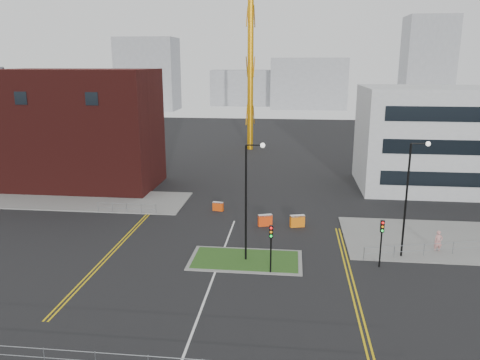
# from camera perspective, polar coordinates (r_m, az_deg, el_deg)

# --- Properties ---
(ground) EXTENTS (200.00, 200.00, 0.00)m
(ground) POSITION_cam_1_polar(r_m,az_deg,el_deg) (29.65, -4.92, -15.84)
(ground) COLOR black
(ground) RESTS_ON ground
(pavement_left) EXTENTS (28.00, 8.00, 0.12)m
(pavement_left) POSITION_cam_1_polar(r_m,az_deg,el_deg) (55.49, -20.97, -2.17)
(pavement_left) COLOR slate
(pavement_left) RESTS_ON ground
(island_kerb) EXTENTS (8.60, 4.60, 0.08)m
(island_kerb) POSITION_cam_1_polar(r_m,az_deg,el_deg) (36.43, 0.70, -9.73)
(island_kerb) COLOR slate
(island_kerb) RESTS_ON ground
(grass_island) EXTENTS (8.00, 4.00, 0.12)m
(grass_island) POSITION_cam_1_polar(r_m,az_deg,el_deg) (36.42, 0.70, -9.70)
(grass_island) COLOR #224316
(grass_island) RESTS_ON ground
(brick_building) EXTENTS (24.20, 10.07, 14.24)m
(brick_building) POSITION_cam_1_polar(r_m,az_deg,el_deg) (60.71, -21.49, 5.70)
(brick_building) COLOR #401210
(brick_building) RESTS_ON ground
(office_block) EXTENTS (25.00, 12.20, 12.00)m
(office_block) POSITION_cam_1_polar(r_m,az_deg,el_deg) (61.37, 26.18, 4.51)
(office_block) COLOR #B2B5B7
(office_block) RESTS_ON ground
(streetlamp_island) EXTENTS (1.46, 0.36, 9.18)m
(streetlamp_island) POSITION_cam_1_polar(r_m,az_deg,el_deg) (34.57, 1.09, -1.58)
(streetlamp_island) COLOR black
(streetlamp_island) RESTS_ON ground
(streetlamp_right_near) EXTENTS (1.46, 0.36, 9.18)m
(streetlamp_right_near) POSITION_cam_1_polar(r_m,az_deg,el_deg) (37.44, 20.01, -1.22)
(streetlamp_right_near) COLOR black
(streetlamp_right_near) RESTS_ON ground
(traffic_light_island) EXTENTS (0.28, 0.33, 3.65)m
(traffic_light_island) POSITION_cam_1_polar(r_m,az_deg,el_deg) (33.46, 3.80, -7.31)
(traffic_light_island) COLOR black
(traffic_light_island) RESTS_ON ground
(traffic_light_right) EXTENTS (0.28, 0.33, 3.65)m
(traffic_light_right) POSITION_cam_1_polar(r_m,az_deg,el_deg) (35.93, 16.89, -6.37)
(traffic_light_right) COLOR black
(traffic_light_right) RESTS_ON ground
(railing_left) EXTENTS (6.05, 0.05, 1.10)m
(railing_left) POSITION_cam_1_polar(r_m,az_deg,el_deg) (48.21, -13.64, -3.17)
(railing_left) COLOR gray
(railing_left) RESTS_ON ground
(centre_line) EXTENTS (0.15, 30.00, 0.01)m
(centre_line) POSITION_cam_1_polar(r_m,az_deg,el_deg) (31.36, -4.19, -14.03)
(centre_line) COLOR silver
(centre_line) RESTS_ON ground
(yellow_left_a) EXTENTS (0.12, 24.00, 0.01)m
(yellow_left_a) POSITION_cam_1_polar(r_m,az_deg,el_deg) (40.72, -14.73, -7.62)
(yellow_left_a) COLOR gold
(yellow_left_a) RESTS_ON ground
(yellow_left_b) EXTENTS (0.12, 24.00, 0.01)m
(yellow_left_b) POSITION_cam_1_polar(r_m,az_deg,el_deg) (40.62, -14.34, -7.65)
(yellow_left_b) COLOR gold
(yellow_left_b) RESTS_ON ground
(yellow_right_a) EXTENTS (0.12, 20.00, 0.01)m
(yellow_right_a) POSITION_cam_1_polar(r_m,az_deg,el_deg) (34.73, 13.02, -11.44)
(yellow_right_a) COLOR gold
(yellow_right_a) RESTS_ON ground
(yellow_right_b) EXTENTS (0.12, 20.00, 0.01)m
(yellow_right_b) POSITION_cam_1_polar(r_m,az_deg,el_deg) (34.77, 13.52, -11.44)
(yellow_right_b) COLOR gold
(yellow_right_b) RESTS_ON ground
(skyline_a) EXTENTS (18.00, 12.00, 22.00)m
(skyline_a) POSITION_cam_1_polar(r_m,az_deg,el_deg) (152.08, -11.15, 12.54)
(skyline_a) COLOR gray
(skyline_a) RESTS_ON ground
(skyline_b) EXTENTS (24.00, 12.00, 16.00)m
(skyline_b) POSITION_cam_1_polar(r_m,az_deg,el_deg) (155.34, 8.35, 11.58)
(skyline_b) COLOR gray
(skyline_b) RESTS_ON ground
(skyline_c) EXTENTS (14.00, 12.00, 28.00)m
(skyline_c) POSITION_cam_1_polar(r_m,az_deg,el_deg) (155.28, 21.85, 12.95)
(skyline_c) COLOR gray
(skyline_c) RESTS_ON ground
(skyline_d) EXTENTS (30.00, 12.00, 12.00)m
(skyline_d) POSITION_cam_1_polar(r_m,az_deg,el_deg) (165.89, 1.88, 11.18)
(skyline_d) COLOR gray
(skyline_d) RESTS_ON ground
(pedestrian) EXTENTS (0.67, 0.45, 1.81)m
(pedestrian) POSITION_cam_1_polar(r_m,az_deg,el_deg) (40.77, 23.02, -6.93)
(pedestrian) COLOR #D68F8A
(pedestrian) RESTS_ON ground
(barrier_left) EXTENTS (1.15, 0.57, 0.92)m
(barrier_left) POSITION_cam_1_polar(r_m,az_deg,el_deg) (47.92, -2.69, -3.18)
(barrier_left) COLOR #DB450C
(barrier_left) RESTS_ON ground
(barrier_mid) EXTENTS (1.36, 0.83, 1.09)m
(barrier_mid) POSITION_cam_1_polar(r_m,az_deg,el_deg) (43.58, 3.08, -4.86)
(barrier_mid) COLOR #FF420E
(barrier_mid) RESTS_ON ground
(barrier_right) EXTENTS (1.40, 0.79, 1.12)m
(barrier_right) POSITION_cam_1_polar(r_m,az_deg,el_deg) (43.59, 7.00, -4.92)
(barrier_right) COLOR orange
(barrier_right) RESTS_ON ground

